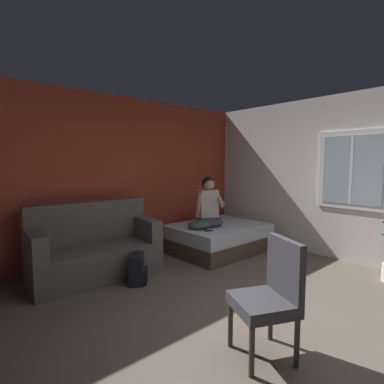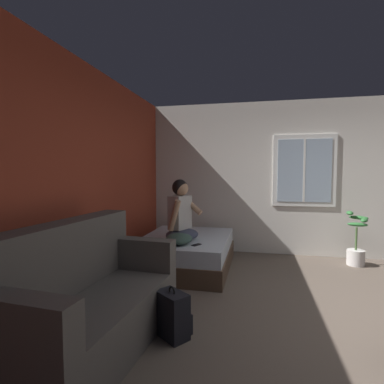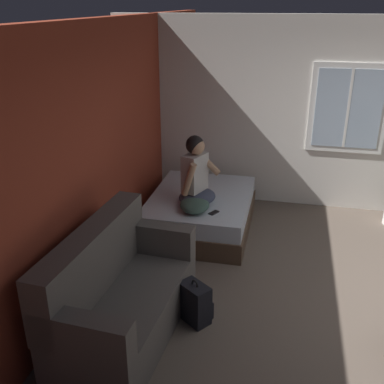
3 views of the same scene
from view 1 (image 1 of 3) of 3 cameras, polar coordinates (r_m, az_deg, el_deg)
name	(u,v)px [view 1 (image 1 of 3)]	position (r m, az deg, el deg)	size (l,w,h in m)	color
ground_plane	(283,330)	(3.28, 16.94, -23.86)	(40.00, 40.00, 0.00)	brown
wall_back_accent	(120,177)	(5.25, -13.56, 2.72)	(10.11, 0.16, 2.70)	#993823
wall_side_with_window	(382,179)	(5.30, 32.40, 2.05)	(0.19, 7.59, 2.70)	silver
bed	(218,237)	(5.55, 4.97, -8.63)	(1.71, 1.32, 0.48)	#4C3828
couch	(94,248)	(4.51, -18.19, -10.19)	(1.75, 0.94, 1.04)	#514C47
side_chair	(270,293)	(2.67, 14.72, -18.16)	(0.61, 0.61, 0.98)	#382D23
person_seated	(209,206)	(5.28, 3.16, -2.72)	(0.64, 0.60, 0.88)	#383D51
backpack	(137,269)	(4.16, -10.35, -14.28)	(0.35, 0.35, 0.46)	black
throw_pillow	(200,224)	(5.15, 1.59, -6.15)	(0.48, 0.36, 0.14)	#385147
cell_phone	(209,231)	(4.97, 3.22, -7.38)	(0.07, 0.14, 0.01)	black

